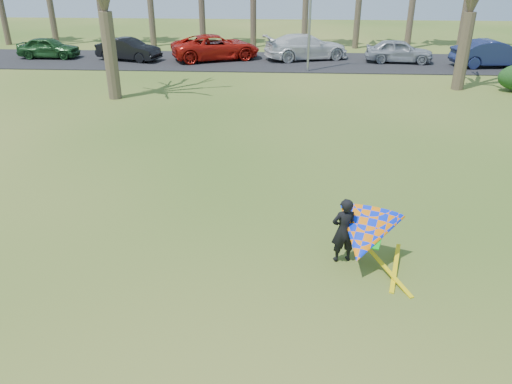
# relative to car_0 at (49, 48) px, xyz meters

# --- Properties ---
(ground) EXTENTS (100.00, 100.00, 0.00)m
(ground) POSITION_rel_car_0_xyz_m (15.96, -25.22, -0.77)
(ground) COLOR #205412
(ground) RESTS_ON ground
(parking_strip) EXTENTS (46.00, 7.00, 0.06)m
(parking_strip) POSITION_rel_car_0_xyz_m (15.96, -0.22, -0.74)
(parking_strip) COLOR black
(parking_strip) RESTS_ON ground
(car_0) EXTENTS (4.19, 1.72, 1.42)m
(car_0) POSITION_rel_car_0_xyz_m (0.00, 0.00, 0.00)
(car_0) COLOR #1C461E
(car_0) RESTS_ON parking_strip
(car_1) EXTENTS (4.67, 2.71, 1.46)m
(car_1) POSITION_rel_car_0_xyz_m (5.82, -0.49, 0.02)
(car_1) COLOR black
(car_1) RESTS_ON parking_strip
(car_2) EXTENTS (6.62, 4.89, 1.67)m
(car_2) POSITION_rel_car_0_xyz_m (11.76, 0.14, 0.12)
(car_2) COLOR #B0160E
(car_2) RESTS_ON parking_strip
(car_3) EXTENTS (6.24, 4.06, 1.68)m
(car_3) POSITION_rel_car_0_xyz_m (17.97, 0.64, 0.13)
(car_3) COLOR silver
(car_3) RESTS_ON parking_strip
(car_4) EXTENTS (4.55, 2.15, 1.50)m
(car_4) POSITION_rel_car_0_xyz_m (24.14, -0.08, 0.04)
(car_4) COLOR #9BA0A8
(car_4) RESTS_ON parking_strip
(car_5) EXTENTS (5.25, 2.37, 1.67)m
(car_5) POSITION_rel_car_0_xyz_m (29.86, -1.22, 0.13)
(car_5) COLOR navy
(car_5) RESTS_ON parking_strip
(kite_flyer) EXTENTS (2.13, 2.39, 2.02)m
(kite_flyer) POSITION_rel_car_0_xyz_m (18.51, -24.81, 0.07)
(kite_flyer) COLOR black
(kite_flyer) RESTS_ON ground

